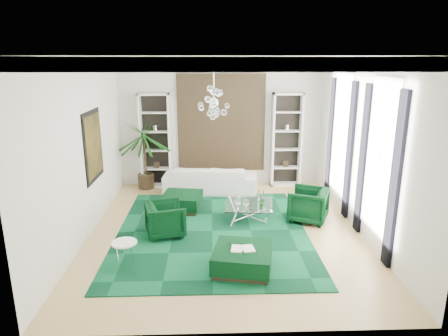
{
  "coord_description": "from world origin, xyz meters",
  "views": [
    {
      "loc": [
        -0.31,
        -8.33,
        3.78
      ],
      "look_at": [
        -0.02,
        0.5,
        1.33
      ],
      "focal_mm": 32.0,
      "sensor_mm": 36.0,
      "label": 1
    }
  ],
  "objects_px": {
    "side_table": "(125,254)",
    "coffee_table": "(249,211)",
    "armchair_right": "(308,205)",
    "ottoman_side": "(182,202)",
    "sofa": "(210,179)",
    "palm": "(144,145)",
    "armchair_left": "(165,219)",
    "ottoman_front": "(243,259)"
  },
  "relations": [
    {
      "from": "ottoman_front",
      "to": "side_table",
      "type": "bearing_deg",
      "value": 173.43
    },
    {
      "from": "side_table",
      "to": "sofa",
      "type": "bearing_deg",
      "value": 69.17
    },
    {
      "from": "armchair_left",
      "to": "ottoman_front",
      "type": "xyz_separation_m",
      "value": [
        1.57,
        -1.56,
        -0.16
      ]
    },
    {
      "from": "armchair_right",
      "to": "ottoman_side",
      "type": "relative_size",
      "value": 0.92
    },
    {
      "from": "side_table",
      "to": "coffee_table",
      "type": "bearing_deg",
      "value": 40.15
    },
    {
      "from": "coffee_table",
      "to": "ottoman_side",
      "type": "distance_m",
      "value": 1.8
    },
    {
      "from": "sofa",
      "to": "ottoman_side",
      "type": "distance_m",
      "value": 1.59
    },
    {
      "from": "armchair_right",
      "to": "coffee_table",
      "type": "bearing_deg",
      "value": -71.83
    },
    {
      "from": "armchair_right",
      "to": "ottoman_front",
      "type": "xyz_separation_m",
      "value": [
        -1.74,
        -2.25,
        -0.19
      ]
    },
    {
      "from": "armchair_left",
      "to": "side_table",
      "type": "relative_size",
      "value": 1.72
    },
    {
      "from": "side_table",
      "to": "armchair_right",
      "type": "bearing_deg",
      "value": 26.97
    },
    {
      "from": "sofa",
      "to": "ottoman_side",
      "type": "xyz_separation_m",
      "value": [
        -0.73,
        -1.4,
        -0.18
      ]
    },
    {
      "from": "coffee_table",
      "to": "side_table",
      "type": "bearing_deg",
      "value": -139.85
    },
    {
      "from": "armchair_right",
      "to": "side_table",
      "type": "relative_size",
      "value": 1.86
    },
    {
      "from": "sofa",
      "to": "side_table",
      "type": "bearing_deg",
      "value": 73.93
    },
    {
      "from": "coffee_table",
      "to": "ottoman_front",
      "type": "bearing_deg",
      "value": -98.18
    },
    {
      "from": "coffee_table",
      "to": "ottoman_side",
      "type": "bearing_deg",
      "value": 157.95
    },
    {
      "from": "coffee_table",
      "to": "palm",
      "type": "distance_m",
      "value": 3.96
    },
    {
      "from": "armchair_left",
      "to": "palm",
      "type": "relative_size",
      "value": 0.31
    },
    {
      "from": "sofa",
      "to": "armchair_right",
      "type": "xyz_separation_m",
      "value": [
        2.33,
        -2.21,
        0.01
      ]
    },
    {
      "from": "ottoman_side",
      "to": "side_table",
      "type": "height_order",
      "value": "side_table"
    },
    {
      "from": "ottoman_front",
      "to": "side_table",
      "type": "relative_size",
      "value": 2.2
    },
    {
      "from": "coffee_table",
      "to": "armchair_left",
      "type": "bearing_deg",
      "value": -156.46
    },
    {
      "from": "ottoman_side",
      "to": "ottoman_front",
      "type": "bearing_deg",
      "value": -66.67
    },
    {
      "from": "ottoman_side",
      "to": "armchair_left",
      "type": "bearing_deg",
      "value": -99.38
    },
    {
      "from": "ottoman_front",
      "to": "palm",
      "type": "relative_size",
      "value": 0.4
    },
    {
      "from": "armchair_right",
      "to": "armchair_left",
      "type": "bearing_deg",
      "value": -54.32
    },
    {
      "from": "ottoman_side",
      "to": "coffee_table",
      "type": "bearing_deg",
      "value": -22.05
    },
    {
      "from": "ottoman_side",
      "to": "palm",
      "type": "relative_size",
      "value": 0.36
    },
    {
      "from": "ottoman_front",
      "to": "armchair_left",
      "type": "bearing_deg",
      "value": 135.29
    },
    {
      "from": "sofa",
      "to": "coffee_table",
      "type": "bearing_deg",
      "value": 118.95
    },
    {
      "from": "armchair_left",
      "to": "ottoman_side",
      "type": "bearing_deg",
      "value": -24.86
    },
    {
      "from": "armchair_right",
      "to": "palm",
      "type": "relative_size",
      "value": 0.33
    },
    {
      "from": "sofa",
      "to": "coffee_table",
      "type": "distance_m",
      "value": 2.28
    },
    {
      "from": "armchair_right",
      "to": "side_table",
      "type": "bearing_deg",
      "value": -39.24
    },
    {
      "from": "armchair_right",
      "to": "sofa",
      "type": "bearing_deg",
      "value": -109.74
    },
    {
      "from": "armchair_left",
      "to": "palm",
      "type": "distance_m",
      "value": 3.59
    },
    {
      "from": "sofa",
      "to": "palm",
      "type": "xyz_separation_m",
      "value": [
        -1.93,
        0.43,
        0.93
      ]
    },
    {
      "from": "palm",
      "to": "coffee_table",
      "type": "bearing_deg",
      "value": -41.23
    },
    {
      "from": "ottoman_side",
      "to": "palm",
      "type": "xyz_separation_m",
      "value": [
        -1.19,
        1.83,
        1.1
      ]
    },
    {
      "from": "armchair_left",
      "to": "ottoman_front",
      "type": "relative_size",
      "value": 0.78
    },
    {
      "from": "sofa",
      "to": "armchair_left",
      "type": "xyz_separation_m",
      "value": [
        -0.98,
        -2.91,
        -0.02
      ]
    }
  ]
}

